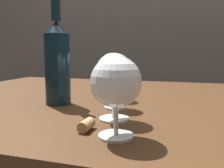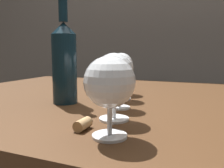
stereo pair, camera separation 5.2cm
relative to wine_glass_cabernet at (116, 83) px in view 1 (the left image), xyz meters
The scene contains 8 objects.
dining_table 0.42m from the wine_glass_cabernet, 95.11° to the left, with size 1.54×0.99×0.75m.
wine_glass_cabernet is the anchor object (origin of this frame).
wine_glass_rose 0.11m from the wine_glass_cabernet, 110.23° to the left, with size 0.08×0.08×0.15m.
wine_glass_chardonnay 0.22m from the wine_glass_cabernet, 106.30° to the left, with size 0.07×0.07×0.14m.
wine_glass_pinot 0.34m from the wine_glass_cabernet, 106.77° to the left, with size 0.08×0.08×0.14m.
wine_glass_merlot 0.45m from the wine_glass_cabernet, 107.68° to the left, with size 0.09×0.09×0.15m.
wine_bottle 0.32m from the wine_glass_cabernet, 137.54° to the left, with size 0.07×0.07×0.32m.
cork 0.11m from the wine_glass_cabernet, 164.59° to the left, with size 0.02×0.02×0.04m, color tan.
Camera 1 is at (0.14, -0.77, 0.90)m, focal length 37.88 mm.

